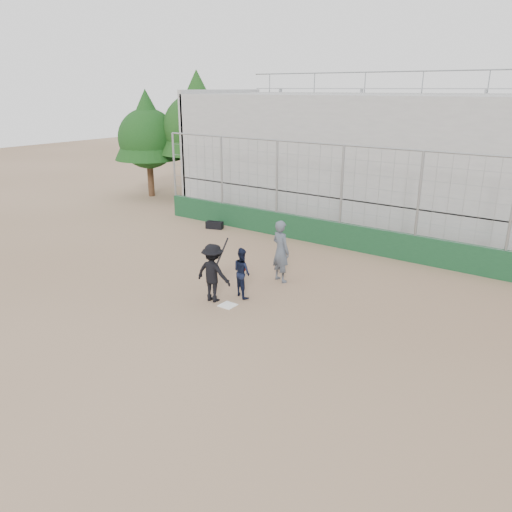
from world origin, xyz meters
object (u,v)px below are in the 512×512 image
Objects in this scene: batter_at_plate at (213,273)px; umpire at (281,254)px; equipment_bag at (215,225)px; catcher_crouched at (242,280)px.

batter_at_plate is 1.04× the size of umpire.
umpire reaches higher than equipment_bag.
equipment_bag is (-5.94, 3.61, -0.76)m from umpire.
batter_at_plate is 0.96m from catcher_crouched.
batter_at_plate reaches higher than catcher_crouched.
umpire reaches higher than catcher_crouched.
batter_at_plate reaches higher than umpire.
catcher_crouched reaches higher than equipment_bag.
umpire is (0.24, 1.76, 0.40)m from catcher_crouched.
batter_at_plate is 1.81× the size of catcher_crouched.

